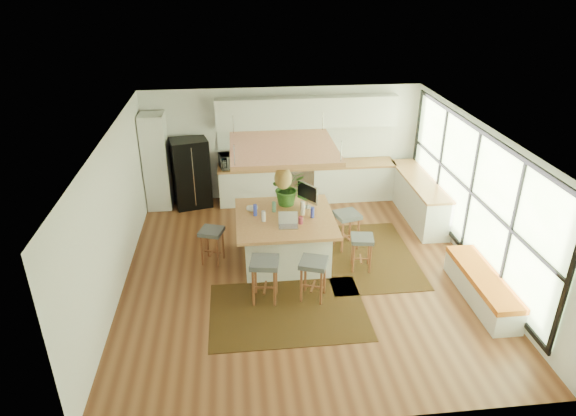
{
  "coord_description": "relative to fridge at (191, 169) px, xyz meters",
  "views": [
    {
      "loc": [
        -1.13,
        -7.97,
        5.25
      ],
      "look_at": [
        -0.2,
        0.5,
        1.1
      ],
      "focal_mm": 31.55,
      "sensor_mm": 36.0,
      "label": 1
    }
  ],
  "objects": [
    {
      "name": "stool_left_side",
      "position": [
        0.53,
        -2.64,
        -0.57
      ],
      "size": [
        0.53,
        0.53,
        0.7
      ],
      "primitive_type": null,
      "rotation": [
        0.0,
        0.0,
        -1.89
      ],
      "color": "#44464B",
      "rests_on": "floor"
    },
    {
      "name": "wall_front",
      "position": [
        2.19,
        -6.68,
        0.42
      ],
      "size": [
        6.5,
        0.0,
        6.5
      ],
      "primitive_type": "plane",
      "rotation": [
        -1.57,
        0.0,
        0.0
      ],
      "color": "white",
      "rests_on": "ground"
    },
    {
      "name": "stool_near_left",
      "position": [
        1.45,
        -3.98,
        -0.57
      ],
      "size": [
        0.54,
        0.54,
        0.79
      ],
      "primitive_type": null,
      "rotation": [
        0.0,
        0.0,
        -0.16
      ],
      "color": "#44464B",
      "rests_on": "floor"
    },
    {
      "name": "wall_left",
      "position": [
        -1.06,
        -3.18,
        0.42
      ],
      "size": [
        0.0,
        7.0,
        7.0
      ],
      "primitive_type": "plane",
      "rotation": [
        1.57,
        0.0,
        1.57
      ],
      "color": "white",
      "rests_on": "ground"
    },
    {
      "name": "range",
      "position": [
        2.49,
        0.0,
        -0.43
      ],
      "size": [
        0.76,
        0.62,
        1.0
      ],
      "primitive_type": null,
      "color": "#A5A5AA",
      "rests_on": "floor"
    },
    {
      "name": "island_bowl",
      "position": [
        1.32,
        -2.35,
        0.03
      ],
      "size": [
        0.25,
        0.25,
        0.06
      ],
      "primitive_type": "imported",
      "rotation": [
        0.0,
        0.0,
        -0.11
      ],
      "color": "white",
      "rests_on": "island"
    },
    {
      "name": "island_bottle_3",
      "position": [
        2.28,
        -2.65,
        0.1
      ],
      "size": [
        0.07,
        0.07,
        0.19
      ],
      "primitive_type": "cylinder",
      "color": "white",
      "rests_on": "island"
    },
    {
      "name": "island_bottle_0",
      "position": [
        1.38,
        -2.6,
        0.1
      ],
      "size": [
        0.07,
        0.07,
        0.19
      ],
      "primitive_type": "cylinder",
      "color": "blue",
      "rests_on": "island"
    },
    {
      "name": "backsplash",
      "position": [
        2.74,
        0.3,
        0.43
      ],
      "size": [
        4.2,
        0.02,
        0.8
      ],
      "primitive_type": "cube",
      "color": "white",
      "rests_on": "wall_back"
    },
    {
      "name": "right_counter_top",
      "position": [
        5.12,
        -1.18,
        -0.03
      ],
      "size": [
        0.64,
        2.54,
        0.05
      ],
      "primitive_type": "cube",
      "color": "#A26439",
      "rests_on": "right_counter_base"
    },
    {
      "name": "island",
      "position": [
        1.93,
        -2.7,
        -0.46
      ],
      "size": [
        1.85,
        1.85,
        0.93
      ],
      "primitive_type": null,
      "color": "#A26439",
      "rests_on": "floor"
    },
    {
      "name": "window_wall",
      "position": [
        5.41,
        -3.18,
        0.47
      ],
      "size": [
        0.1,
        6.2,
        2.6
      ],
      "primitive_type": null,
      "color": "black",
      "rests_on": "wall_right"
    },
    {
      "name": "island_bottle_4",
      "position": [
        1.73,
        -2.45,
        0.1
      ],
      "size": [
        0.07,
        0.07,
        0.19
      ],
      "primitive_type": "cylinder",
      "color": "#569070",
      "rests_on": "island"
    },
    {
      "name": "laptop",
      "position": [
        1.95,
        -3.1,
        0.12
      ],
      "size": [
        0.38,
        0.4,
        0.26
      ],
      "primitive_type": null,
      "rotation": [
        0.0,
        0.0,
        -0.06
      ],
      "color": "#A5A5AA",
      "rests_on": "island"
    },
    {
      "name": "island_bottle_1",
      "position": [
        1.53,
        -2.85,
        0.1
      ],
      "size": [
        0.07,
        0.07,
        0.19
      ],
      "primitive_type": "cylinder",
      "color": "silver",
      "rests_on": "island"
    },
    {
      "name": "stool_near_right",
      "position": [
        2.27,
        -4.02,
        -0.57
      ],
      "size": [
        0.57,
        0.57,
        0.75
      ],
      "primitive_type": null,
      "rotation": [
        0.0,
        0.0,
        -0.35
      ],
      "color": "#44464B",
      "rests_on": "floor"
    },
    {
      "name": "monitor",
      "position": [
        2.4,
        -2.33,
        0.26
      ],
      "size": [
        0.48,
        0.56,
        0.51
      ],
      "primitive_type": null,
      "rotation": [
        0.0,
        0.0,
        -0.95
      ],
      "color": "#A5A5AA",
      "rests_on": "island"
    },
    {
      "name": "floor",
      "position": [
        2.19,
        -3.18,
        -0.93
      ],
      "size": [
        7.0,
        7.0,
        0.0
      ],
      "primitive_type": "plane",
      "color": "#5B2E1A",
      "rests_on": "ground"
    },
    {
      "name": "microwave",
      "position": [
        0.98,
        -0.01,
        0.2
      ],
      "size": [
        0.66,
        0.46,
        0.41
      ],
      "primitive_type": "imported",
      "rotation": [
        0.0,
        0.0,
        0.22
      ],
      "color": "#A5A5AA",
      "rests_on": "back_counter_top"
    },
    {
      "name": "fridge",
      "position": [
        0.0,
        0.0,
        0.0
      ],
      "size": [
        0.94,
        0.81,
        1.64
      ],
      "primitive_type": null,
      "rotation": [
        0.0,
        0.0,
        0.24
      ],
      "color": "black",
      "rests_on": "floor"
    },
    {
      "name": "upper_cabinets",
      "position": [
        2.74,
        0.14,
        1.22
      ],
      "size": [
        4.2,
        0.34,
        0.7
      ],
      "primitive_type": "cube",
      "color": "silver",
      "rests_on": "wall_back"
    },
    {
      "name": "back_counter_top",
      "position": [
        2.74,
        0.0,
        -0.03
      ],
      "size": [
        4.24,
        0.64,
        0.05
      ],
      "primitive_type": "cube",
      "color": "#A26439",
      "rests_on": "back_counter_base"
    },
    {
      "name": "island_bottle_2",
      "position": [
        2.18,
        -3.0,
        0.1
      ],
      "size": [
        0.07,
        0.07,
        0.19
      ],
      "primitive_type": "cylinder",
      "color": "#A0354A",
      "rests_on": "island"
    },
    {
      "name": "back_counter_base",
      "position": [
        2.74,
        0.0,
        -0.49
      ],
      "size": [
        4.2,
        0.6,
        0.88
      ],
      "primitive_type": "cube",
      "color": "silver",
      "rests_on": "floor"
    },
    {
      "name": "ceiling_panel",
      "position": [
        1.89,
        -2.78,
        1.12
      ],
      "size": [
        1.86,
        1.86,
        0.8
      ],
      "primitive_type": null,
      "color": "#A26439",
      "rests_on": "ceiling"
    },
    {
      "name": "wall_right",
      "position": [
        5.44,
        -3.18,
        0.42
      ],
      "size": [
        0.0,
        7.0,
        7.0
      ],
      "primitive_type": "plane",
      "rotation": [
        1.57,
        0.0,
        -1.57
      ],
      "color": "white",
      "rests_on": "ground"
    },
    {
      "name": "island_bottle_5",
      "position": [
        2.43,
        -2.8,
        0.1
      ],
      "size": [
        0.07,
        0.07,
        0.19
      ],
      "primitive_type": "cylinder",
      "color": "blue",
      "rests_on": "island"
    },
    {
      "name": "ceiling",
      "position": [
        2.19,
        -3.18,
        1.78
      ],
      "size": [
        7.0,
        7.0,
        0.0
      ],
      "primitive_type": "plane",
      "rotation": [
        3.14,
        0.0,
        0.0
      ],
      "color": "white",
      "rests_on": "ground"
    },
    {
      "name": "rug_near",
      "position": [
        1.8,
        -4.36,
        -0.92
      ],
      "size": [
        2.6,
        1.8,
        0.01
      ],
      "primitive_type": "cube",
      "color": "black",
      "rests_on": "floor"
    },
    {
      "name": "stool_right_back",
      "position": [
        3.21,
        -2.37,
        -0.57
      ],
      "size": [
        0.56,
        0.56,
        0.77
      ],
      "primitive_type": null,
      "rotation": [
        0.0,
        0.0,
        1.83
      ],
      "color": "#44464B",
      "rests_on": "floor"
    },
    {
      "name": "pantry",
      "position": [
        -0.76,
        0.0,
        0.2
      ],
      "size": [
        0.55,
        0.6,
        2.25
      ],
      "primitive_type": "cube",
      "color": "silver",
      "rests_on": "floor"
    },
    {
      "name": "stool_right_front",
      "position": [
        3.31,
        -3.19,
        -0.57
      ],
      "size": [
        0.47,
        0.47,
        0.69
      ],
      "primitive_type": null,
      "rotation": [
        0.0,
        0.0,
        1.4
      ],
      "color": "#44464B",
      "rests_on": "floor"
    },
    {
      "name": "right_counter_base",
      "position": [
        5.12,
        -1.18,
        -0.49
      ],
      "size": [
        0.6,
        2.5,
        0.88
      ],
      "primitive_type": "cube",
      "color": "silver",
      "rests_on": "floor"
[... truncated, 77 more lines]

